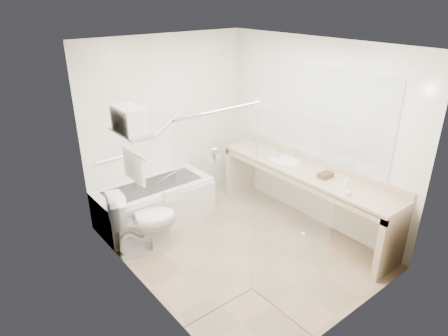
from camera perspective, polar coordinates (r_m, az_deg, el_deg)
floor at (r=5.24m, az=2.09°, el=-11.11°), size 3.20×3.20×0.00m
ceiling at (r=4.32m, az=2.60°, el=17.18°), size 2.60×3.20×0.10m
wall_back at (r=5.86m, az=-8.00°, el=6.28°), size 2.60×0.10×2.50m
wall_front at (r=3.70m, az=18.78°, el=-5.82°), size 2.60×0.10×2.50m
wall_left at (r=3.98m, az=-12.04°, el=-2.83°), size 0.10×3.20×2.50m
wall_right at (r=5.52m, az=12.63°, el=4.81°), size 0.10×3.20×2.50m
bathtub at (r=5.73m, az=-9.85°, el=-4.91°), size 1.60×0.73×0.59m
grab_bar_short at (r=5.54m, az=-16.02°, el=1.18°), size 0.40×0.03×0.03m
grab_bar_long at (r=5.80m, az=-8.22°, el=6.09°), size 0.53×0.03×0.33m
shower_enclosure at (r=3.72m, az=4.21°, el=-7.55°), size 0.96×0.91×2.11m
towel_shelf at (r=4.14m, az=-13.28°, el=5.66°), size 0.24×0.55×0.81m
vanity_counter at (r=5.46m, az=11.42°, el=-2.22°), size 0.55×2.70×0.95m
sink at (r=5.65m, az=8.72°, el=0.88°), size 0.40×0.52×0.14m
faucet at (r=5.71m, az=9.78°, el=2.25°), size 0.03×0.03×0.14m
mirror at (r=5.34m, az=14.10°, el=7.39°), size 0.02×2.00×1.20m
hairdryer_unit at (r=6.11m, az=4.84°, el=9.10°), size 0.08×0.10×0.18m
toilet at (r=5.07m, az=-11.38°, el=-7.48°), size 0.91×0.66×0.80m
amenity_basket at (r=5.19m, az=14.29°, el=-1.00°), size 0.19×0.14×0.06m
soap_bottle_a at (r=4.99m, az=16.97°, el=-2.35°), size 0.07×0.14×0.06m
soap_bottle_b at (r=4.82m, az=17.30°, el=-3.28°), size 0.10×0.12×0.08m
water_bottle_left at (r=5.51m, az=7.81°, el=1.64°), size 0.06×0.06×0.18m
water_bottle_mid at (r=5.76m, az=4.75°, el=2.73°), size 0.05×0.05×0.18m
water_bottle_right at (r=5.86m, az=4.48°, el=3.14°), size 0.05×0.05×0.18m
drinking_glass_near at (r=5.67m, az=7.57°, el=1.93°), size 0.08×0.08×0.10m
drinking_glass_far at (r=5.61m, az=7.35°, el=1.58°), size 0.07×0.07×0.08m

